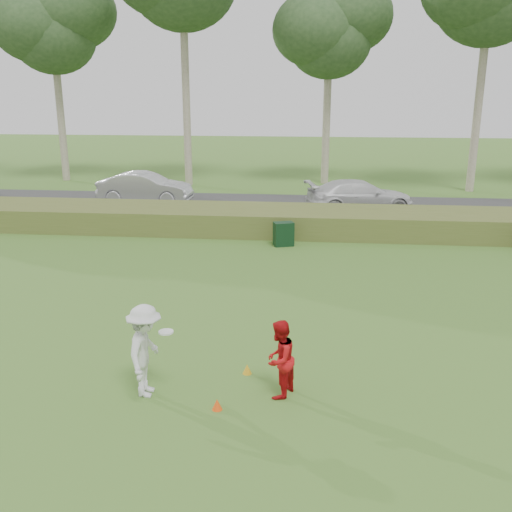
# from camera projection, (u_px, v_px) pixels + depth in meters

# --- Properties ---
(ground) EXTENTS (120.00, 120.00, 0.00)m
(ground) POSITION_uv_depth(u_px,v_px,m) (235.00, 376.00, 11.24)
(ground) COLOR #396722
(ground) RESTS_ON ground
(reed_strip) EXTENTS (80.00, 3.00, 0.90)m
(reed_strip) POSITION_uv_depth(u_px,v_px,m) (277.00, 220.00, 22.57)
(reed_strip) COLOR #4C5B24
(reed_strip) RESTS_ON ground
(park_road) EXTENTS (80.00, 6.00, 0.06)m
(park_road) POSITION_uv_depth(u_px,v_px,m) (284.00, 206.00, 27.46)
(park_road) COLOR #2D2D2D
(park_road) RESTS_ON ground
(tree_2) EXTENTS (6.50, 6.50, 12.00)m
(tree_2) POSITION_uv_depth(u_px,v_px,m) (52.00, 26.00, 33.04)
(tree_2) COLOR gray
(tree_2) RESTS_ON ground
(tree_4) EXTENTS (6.24, 6.24, 11.50)m
(tree_4) POSITION_uv_depth(u_px,v_px,m) (330.00, 31.00, 32.01)
(tree_4) COLOR gray
(tree_4) RESTS_ON ground
(player_white) EXTENTS (0.86, 1.13, 1.75)m
(player_white) POSITION_uv_depth(u_px,v_px,m) (145.00, 351.00, 10.33)
(player_white) COLOR silver
(player_white) RESTS_ON ground
(player_red) EXTENTS (0.79, 0.87, 1.47)m
(player_red) POSITION_uv_depth(u_px,v_px,m) (279.00, 359.00, 10.31)
(player_red) COLOR red
(player_red) RESTS_ON ground
(cone_orange) EXTENTS (0.18, 0.18, 0.20)m
(cone_orange) POSITION_uv_depth(u_px,v_px,m) (217.00, 404.00, 10.02)
(cone_orange) COLOR #FF4B0D
(cone_orange) RESTS_ON ground
(cone_yellow) EXTENTS (0.18, 0.18, 0.20)m
(cone_yellow) POSITION_uv_depth(u_px,v_px,m) (247.00, 369.00, 11.29)
(cone_yellow) COLOR gold
(cone_yellow) RESTS_ON ground
(utility_cabinet) EXTENTS (0.80, 0.64, 0.86)m
(utility_cabinet) POSITION_uv_depth(u_px,v_px,m) (284.00, 234.00, 20.49)
(utility_cabinet) COLOR black
(utility_cabinet) RESTS_ON ground
(car_mid) EXTENTS (4.58, 1.71, 1.50)m
(car_mid) POSITION_uv_depth(u_px,v_px,m) (145.00, 188.00, 27.92)
(car_mid) COLOR silver
(car_mid) RESTS_ON park_road
(car_right) EXTENTS (5.23, 3.08, 1.42)m
(car_right) POSITION_uv_depth(u_px,v_px,m) (360.00, 196.00, 25.97)
(car_right) COLOR silver
(car_right) RESTS_ON park_road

